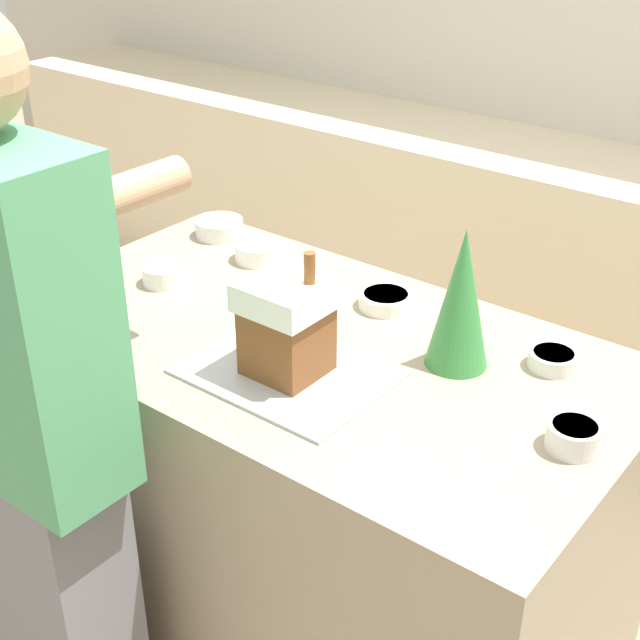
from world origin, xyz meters
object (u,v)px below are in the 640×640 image
(decorative_tree, at_px, (461,299))
(candy_bowl_behind_tray, at_px, (258,251))
(baking_tray, at_px, (287,372))
(gingerbread_house, at_px, (287,325))
(candy_bowl_far_left, at_px, (553,359))
(candy_bowl_near_tray_left, at_px, (386,299))
(candy_bowl_far_right, at_px, (219,227))
(candy_bowl_near_tray_right, at_px, (291,279))
(person, at_px, (29,438))
(candy_bowl_front_corner, at_px, (574,435))
(candy_bowl_center_rear, at_px, (163,274))

(decorative_tree, bearing_deg, candy_bowl_behind_tray, 168.92)
(baking_tray, height_order, gingerbread_house, gingerbread_house)
(candy_bowl_far_left, height_order, candy_bowl_near_tray_left, same)
(baking_tray, height_order, candy_bowl_far_right, candy_bowl_far_right)
(candy_bowl_behind_tray, bearing_deg, decorative_tree, -11.08)
(candy_bowl_near_tray_right, distance_m, person, 0.78)
(gingerbread_house, height_order, candy_bowl_behind_tray, gingerbread_house)
(candy_bowl_front_corner, relative_size, candy_bowl_far_right, 0.75)
(baking_tray, distance_m, candy_bowl_front_corner, 0.60)
(candy_bowl_center_rear, xyz_separation_m, candy_bowl_far_right, (-0.10, 0.31, -0.00))
(candy_bowl_far_right, bearing_deg, person, -69.71)
(baking_tray, bearing_deg, candy_bowl_near_tray_right, 128.65)
(candy_bowl_near_tray_right, height_order, person, person)
(candy_bowl_near_tray_left, height_order, person, person)
(decorative_tree, distance_m, candy_bowl_near_tray_left, 0.33)
(baking_tray, height_order, candy_bowl_center_rear, candy_bowl_center_rear)
(baking_tray, relative_size, candy_bowl_front_corner, 4.11)
(baking_tray, relative_size, candy_bowl_far_right, 3.10)
(decorative_tree, height_order, candy_bowl_near_tray_left, decorative_tree)
(gingerbread_house, bearing_deg, person, -123.71)
(decorative_tree, distance_m, candy_bowl_center_rear, 0.81)
(person, bearing_deg, candy_bowl_near_tray_left, 70.72)
(baking_tray, bearing_deg, candy_bowl_front_corner, 12.27)
(candy_bowl_behind_tray, bearing_deg, baking_tray, -42.39)
(gingerbread_house, bearing_deg, baking_tray, -148.22)
(candy_bowl_front_corner, bearing_deg, candy_bowl_center_rear, 179.54)
(candy_bowl_front_corner, xyz_separation_m, candy_bowl_near_tray_right, (-0.85, 0.20, -0.01))
(decorative_tree, xyz_separation_m, candy_bowl_near_tray_right, (-0.52, 0.07, -0.14))
(candy_bowl_near_tray_left, bearing_deg, candy_bowl_behind_tray, 178.27)
(gingerbread_house, height_order, candy_bowl_near_tray_left, gingerbread_house)
(candy_bowl_far_right, bearing_deg, candy_bowl_near_tray_right, -18.24)
(gingerbread_house, relative_size, candy_bowl_far_left, 2.60)
(decorative_tree, bearing_deg, baking_tray, -135.24)
(candy_bowl_front_corner, relative_size, candy_bowl_far_left, 0.96)
(candy_bowl_far_left, distance_m, candy_bowl_near_tray_right, 0.70)
(candy_bowl_far_right, bearing_deg, decorative_tree, -12.07)
(gingerbread_house, distance_m, candy_bowl_near_tray_right, 0.43)
(candy_bowl_front_corner, height_order, candy_bowl_near_tray_left, candy_bowl_front_corner)
(candy_bowl_front_corner, relative_size, person, 0.06)
(candy_bowl_far_left, xyz_separation_m, candy_bowl_near_tray_right, (-0.70, -0.04, -0.00))
(candy_bowl_far_left, bearing_deg, candy_bowl_far_right, 175.89)
(baking_tray, height_order, candy_bowl_front_corner, candy_bowl_front_corner)
(candy_bowl_far_right, xyz_separation_m, candy_bowl_near_tray_left, (0.62, -0.07, -0.01))
(candy_bowl_behind_tray, xyz_separation_m, candy_bowl_near_tray_right, (0.17, -0.07, -0.01))
(baking_tray, distance_m, candy_bowl_near_tray_right, 0.42)
(baking_tray, bearing_deg, candy_bowl_far_right, 144.51)
(candy_bowl_center_rear, height_order, candy_bowl_near_tray_left, candy_bowl_center_rear)
(gingerbread_house, distance_m, candy_bowl_center_rear, 0.56)
(candy_bowl_far_right, relative_size, candy_bowl_near_tray_left, 1.03)
(candy_bowl_near_tray_right, bearing_deg, candy_bowl_far_left, 3.68)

